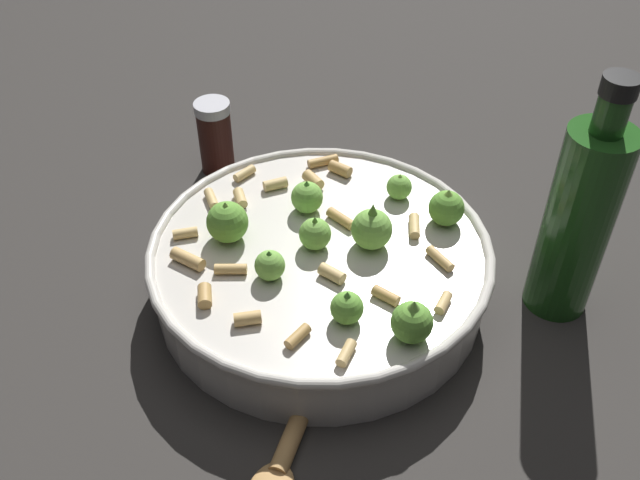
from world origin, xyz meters
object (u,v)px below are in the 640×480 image
at_px(pepper_shaker, 215,137).
at_px(cooking_pan, 321,265).
at_px(wooden_spoon, 299,421).
at_px(olive_oil_bottle, 579,219).

bearing_deg(pepper_shaker, cooking_pan, -30.52).
relative_size(pepper_shaker, wooden_spoon, 0.43).
distance_m(cooking_pan, olive_oil_bottle, 0.24).
xyz_separation_m(cooking_pan, wooden_spoon, (0.06, -0.15, -0.03)).
height_order(olive_oil_bottle, wooden_spoon, olive_oil_bottle).
bearing_deg(pepper_shaker, wooden_spoon, -45.13).
bearing_deg(olive_oil_bottle, wooden_spoon, -120.99).
relative_size(cooking_pan, olive_oil_bottle, 1.34).
height_order(pepper_shaker, olive_oil_bottle, olive_oil_bottle).
bearing_deg(cooking_pan, pepper_shaker, 149.48).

